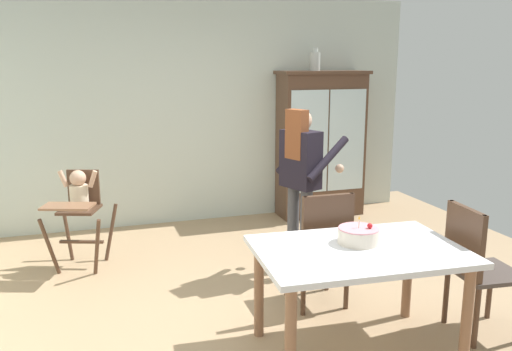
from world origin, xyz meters
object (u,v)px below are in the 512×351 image
object	(u,v)px
adult_person	(301,171)
birthday_cake	(359,235)
dining_table	(359,263)
dining_chair_right_end	(475,262)
ceramic_vase	(315,61)
china_cabinet	(321,144)
high_chair_with_toddler	(79,201)
dining_chair_far_side	(322,242)

from	to	relation	value
adult_person	birthday_cake	bearing A→B (deg)	153.18
adult_person	birthday_cake	size ratio (longest dim) A/B	5.47
dining_table	dining_chair_right_end	distance (m)	0.90
adult_person	dining_chair_right_end	bearing A→B (deg)	-174.70
ceramic_vase	dining_table	world-z (taller)	ceramic_vase
china_cabinet	high_chair_with_toddler	world-z (taller)	china_cabinet
ceramic_vase	adult_person	bearing A→B (deg)	-117.17
high_chair_with_toddler	adult_person	world-z (taller)	adult_person
adult_person	china_cabinet	bearing A→B (deg)	-51.46
high_chair_with_toddler	dining_chair_right_end	world-z (taller)	dining_chair_right_end
china_cabinet	birthday_cake	distance (m)	3.20
dining_chair_right_end	dining_table	bearing A→B (deg)	92.35
ceramic_vase	dining_chair_far_side	world-z (taller)	ceramic_vase
dining_table	china_cabinet	bearing A→B (deg)	69.71
ceramic_vase	birthday_cake	world-z (taller)	ceramic_vase
ceramic_vase	dining_chair_right_end	world-z (taller)	ceramic_vase
birthday_cake	dining_chair_right_end	world-z (taller)	dining_chair_right_end
birthday_cake	dining_chair_right_end	bearing A→B (deg)	-9.71
china_cabinet	dining_chair_far_side	xyz separation A→B (m)	(-1.10, -2.43, -0.36)
birthday_cake	dining_chair_far_side	world-z (taller)	dining_chair_far_side
ceramic_vase	dining_chair_far_side	distance (m)	2.97
ceramic_vase	birthday_cake	size ratio (longest dim) A/B	0.96
birthday_cake	dining_chair_far_side	bearing A→B (deg)	89.71
ceramic_vase	dining_chair_right_end	size ratio (longest dim) A/B	0.28
china_cabinet	dining_table	bearing A→B (deg)	-110.29
birthday_cake	high_chair_with_toddler	bearing A→B (deg)	131.28
china_cabinet	dining_table	xyz separation A→B (m)	(-1.15, -3.10, -0.28)
china_cabinet	ceramic_vase	xyz separation A→B (m)	(-0.11, 0.00, 1.03)
adult_person	dining_chair_right_end	xyz separation A→B (m)	(0.73, -1.45, -0.41)
ceramic_vase	adult_person	xyz separation A→B (m)	(-0.87, -1.70, -0.98)
ceramic_vase	dining_table	bearing A→B (deg)	-108.51
dining_chair_far_side	high_chair_with_toddler	bearing A→B (deg)	-38.49
high_chair_with_toddler	birthday_cake	size ratio (longest dim) A/B	3.39
high_chair_with_toddler	birthday_cake	world-z (taller)	high_chair_with_toddler
adult_person	birthday_cake	distance (m)	1.32
high_chair_with_toddler	dining_chair_far_side	bearing A→B (deg)	-20.09
adult_person	ceramic_vase	bearing A→B (deg)	-48.64
high_chair_with_toddler	dining_chair_far_side	world-z (taller)	dining_chair_far_side
high_chair_with_toddler	dining_chair_right_end	bearing A→B (deg)	-20.35
china_cabinet	high_chair_with_toddler	bearing A→B (deg)	-162.19
china_cabinet	adult_person	xyz separation A→B (m)	(-0.98, -1.70, 0.05)
high_chair_with_toddler	dining_chair_right_end	distance (m)	3.47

